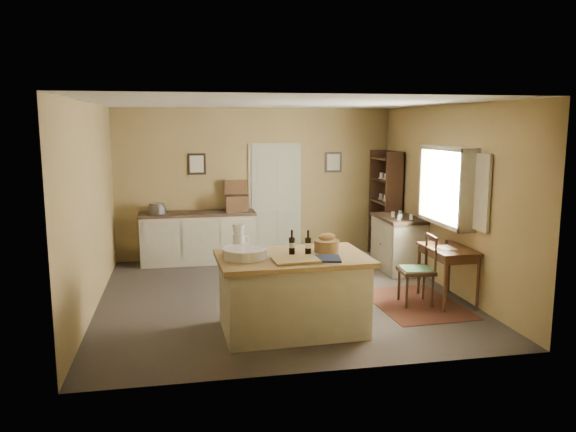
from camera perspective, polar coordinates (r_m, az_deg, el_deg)
name	(u,v)px	position (r m, az deg, el deg)	size (l,w,h in m)	color
ground	(280,296)	(8.07, -0.80, -8.14)	(5.00, 5.00, 0.00)	#4A4038
wall_back	(256,184)	(10.22, -3.30, 3.31)	(5.00, 0.10, 2.70)	#977D4D
wall_front	(326,238)	(5.36, 3.91, -2.26)	(5.00, 0.10, 2.70)	#977D4D
wall_left	(91,207)	(7.73, -19.38, 0.83)	(0.10, 5.00, 2.70)	#977D4D
wall_right	(447,198)	(8.57, 15.88, 1.79)	(0.10, 5.00, 2.70)	#977D4D
ceiling	(280,103)	(7.70, -0.84, 11.40)	(5.00, 5.00, 0.00)	silver
door	(275,199)	(10.28, -1.33, 1.70)	(0.97, 0.06, 2.11)	#ACAF91
framed_prints	(267,163)	(10.19, -2.19, 5.39)	(2.82, 0.02, 0.38)	black
window	(450,186)	(8.33, 16.09, 2.96)	(0.25, 1.99, 1.12)	beige
work_island	(292,291)	(6.65, 0.38, -7.64)	(1.78, 1.19, 1.20)	beige
sideboard	(199,236)	(9.97, -9.07, -2.00)	(2.01, 0.57, 1.18)	beige
rug	(415,303)	(7.93, 12.80, -8.65)	(1.10, 1.60, 0.01)	#502913
writing_desk	(448,254)	(7.95, 15.95, -3.78)	(0.54, 0.89, 0.82)	#351D10
desk_chair	(416,271)	(7.79, 12.88, -5.45)	(0.44, 0.44, 0.93)	black
right_cabinet	(398,243)	(9.56, 11.12, -2.69)	(0.61, 1.10, 0.99)	beige
shelving_unit	(388,205)	(10.37, 10.09, 1.16)	(0.33, 0.88, 1.94)	black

